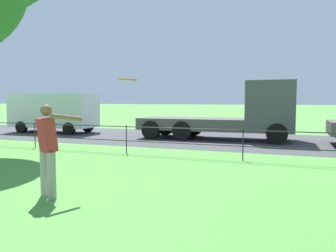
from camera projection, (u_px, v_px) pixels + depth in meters
The scene contains 6 objects.
street_strip at pixel (175, 138), 16.75m from camera, with size 80.00×7.35×0.01m, color #424247.
park_fence at pixel (126, 135), 11.79m from camera, with size 32.66×0.04×1.00m.
person_thrower at pixel (48, 147), 6.40m from camera, with size 0.74×0.70×1.80m.
frisbee at pixel (128, 79), 4.81m from camera, with size 0.37×0.36×0.05m.
panel_van_far_left at pixel (54, 111), 19.41m from camera, with size 5.06×2.23×2.24m.
flatbed_truck_right at pixel (238, 114), 15.74m from camera, with size 7.37×2.62×2.75m.
Camera 1 is at (5.52, 1.34, 1.88)m, focal length 35.65 mm.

